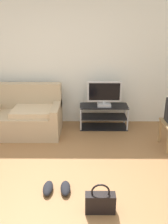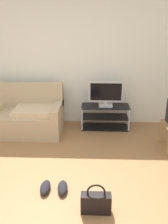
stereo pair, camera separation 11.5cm
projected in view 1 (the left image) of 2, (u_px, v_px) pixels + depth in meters
name	position (u px, v px, depth m)	size (l,w,h in m)	color
ground_plane	(44.00, 199.00, 2.80)	(9.00, 9.80, 0.02)	olive
wall_back	(60.00, 56.00, 4.63)	(9.00, 0.10, 2.70)	silver
couch	(8.00, 116.00, 4.46)	(1.99, 0.84, 0.89)	tan
tv_stand	(104.00, 116.00, 4.68)	(0.93, 0.39, 0.46)	black
flat_tv	(104.00, 94.00, 4.50)	(0.64, 0.22, 0.48)	#B2B2B7
handbag	(100.00, 202.00, 2.57)	(0.33, 0.12, 0.36)	black
sneakers_pair	(57.00, 188.00, 2.91)	(0.35, 0.29, 0.09)	black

